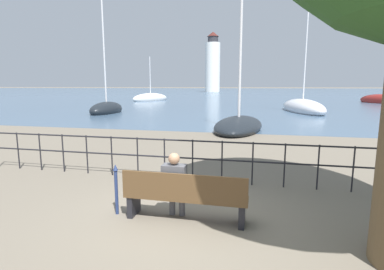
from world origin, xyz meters
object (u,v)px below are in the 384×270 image
sailboat_1 (107,109)px  sailboat_5 (302,108)px  sailboat_2 (239,125)px  closed_umbrella (116,187)px  seated_person_left (175,183)px  harbor_lighthouse (213,64)px  sailboat_4 (151,98)px  park_bench (185,197)px  sailboat_3 (382,101)px

sailboat_1 → sailboat_5: (17.01, 4.98, 0.00)m
sailboat_1 → sailboat_2: size_ratio=1.54×
sailboat_2 → sailboat_5: 13.70m
sailboat_5 → closed_umbrella: bearing=-117.0°
closed_umbrella → sailboat_2: bearing=82.9°
seated_person_left → harbor_lighthouse: bearing=98.6°
sailboat_4 → sailboat_1: bearing=-56.0°
sailboat_5 → seated_person_left: bearing=-114.6°
sailboat_4 → sailboat_2: bearing=-37.7°
park_bench → sailboat_3: 44.51m
sailboat_1 → sailboat_4: size_ratio=1.61×
closed_umbrella → sailboat_4: (-14.62, 40.76, -0.16)m
sailboat_2 → harbor_lighthouse: harbor_lighthouse is taller
park_bench → sailboat_5: 24.77m
seated_person_left → closed_umbrella: 1.11m
seated_person_left → sailboat_3: sailboat_3 is taller
sailboat_3 → sailboat_5: (-12.45, -16.68, -0.02)m
park_bench → sailboat_5: (5.04, 24.25, -0.08)m
closed_umbrella → sailboat_3: bearing=65.3°
closed_umbrella → sailboat_2: (1.43, 11.45, -0.29)m
park_bench → sailboat_5: sailboat_5 is taller
seated_person_left → sailboat_4: (-15.72, 40.69, -0.30)m
park_bench → sailboat_4: bearing=111.3°
closed_umbrella → sailboat_1: 22.01m
sailboat_1 → sailboat_5: sailboat_1 is taller
sailboat_1 → sailboat_4: 21.86m
seated_person_left → sailboat_1: bearing=121.5°
sailboat_1 → park_bench: bearing=-63.6°
seated_person_left → sailboat_1: sailboat_1 is taller
park_bench → seated_person_left: 0.31m
park_bench → seated_person_left: seated_person_left is taller
sailboat_2 → sailboat_4: size_ratio=1.04×
sailboat_3 → sailboat_4: size_ratio=1.25×
sailboat_4 → sailboat_5: (20.97, -16.52, 0.00)m
closed_umbrella → sailboat_5: size_ratio=0.09×
sailboat_3 → park_bench: bearing=-137.5°
sailboat_3 → sailboat_4: sailboat_3 is taller
sailboat_3 → sailboat_1: bearing=-168.1°
seated_person_left → sailboat_3: bearing=66.6°
seated_person_left → sailboat_5: sailboat_5 is taller
sailboat_5 → harbor_lighthouse: 95.09m
park_bench → harbor_lighthouse: (-17.70, 115.99, 10.40)m
sailboat_2 → sailboat_3: size_ratio=0.84×
sailboat_4 → sailboat_5: sailboat_5 is taller
seated_person_left → sailboat_2: size_ratio=0.15×
sailboat_5 → sailboat_1: bearing=-176.0°
sailboat_5 → harbor_lighthouse: bearing=91.6°
sailboat_3 → sailboat_2: bearing=-144.9°
seated_person_left → sailboat_4: sailboat_4 is taller
sailboat_4 → harbor_lighthouse: size_ratio=0.32×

